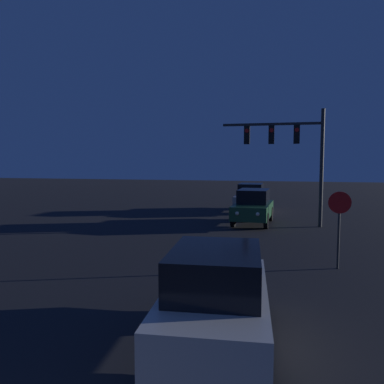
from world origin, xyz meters
name	(u,v)px	position (x,y,z in m)	size (l,w,h in m)	color
car_near	(216,296)	(1.90, 6.44, 0.89)	(1.98, 4.02, 1.75)	beige
car_mid	(253,206)	(1.68, 19.35, 0.89)	(1.97, 4.02, 1.75)	#1E4728
car_far	(251,197)	(1.20, 24.22, 0.89)	(1.88, 3.99, 1.75)	#99999E
traffic_signal_mast	(291,146)	(3.47, 19.15, 3.90)	(4.85, 0.30, 5.66)	#2D2D2D
stop_sign	(339,216)	(4.66, 11.87, 1.59)	(0.65, 0.07, 2.30)	#2D2D2D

